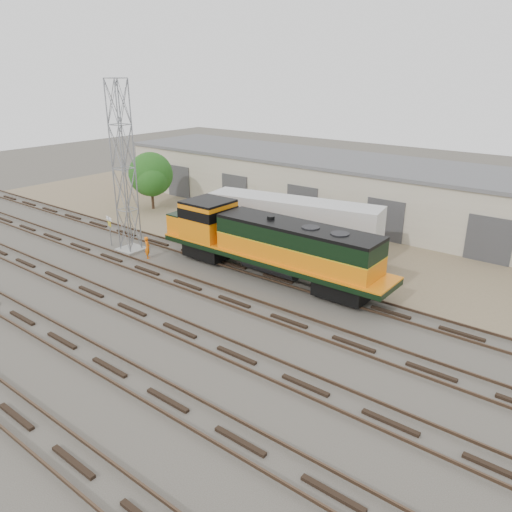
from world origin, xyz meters
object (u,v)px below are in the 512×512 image
Objects in this scene: signal_tower at (124,172)px; worker at (147,247)px; locomotive at (267,243)px; semi_trailer at (296,220)px.

signal_tower reaches higher than worker.
semi_trailer is at bearing 102.22° from locomotive.
worker is (-9.01, -2.71, -1.56)m from locomotive.
worker is 0.12× the size of semi_trailer.
semi_trailer reaches higher than worker.
locomotive is at bearing -88.13° from semi_trailer.
semi_trailer is (-1.12, 5.17, 0.20)m from locomotive.
locomotive is 10.40× the size of worker.
worker is 11.29m from semi_trailer.
locomotive reaches higher than worker.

